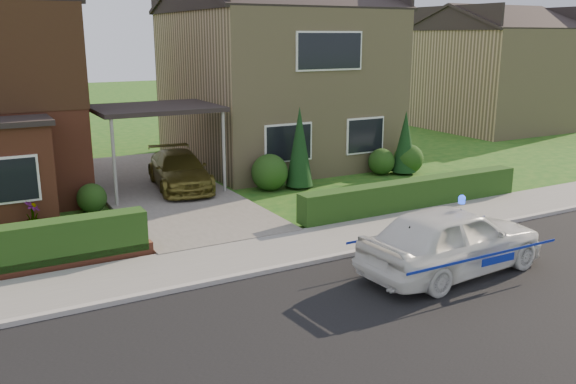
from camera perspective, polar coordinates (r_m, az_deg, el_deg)
ground at (r=10.76m, az=6.27°, el=-12.82°), size 120.00×120.00×0.00m
road at (r=10.76m, az=6.27°, el=-12.82°), size 60.00×6.00×0.02m
kerb at (r=13.11m, az=-1.45°, el=-7.28°), size 60.00×0.16×0.12m
sidewalk at (r=14.00m, az=-3.44°, el=-5.91°), size 60.00×2.00×0.10m
driveway at (r=20.18m, az=-11.93°, el=0.22°), size 3.80×12.00×0.12m
house_right at (r=24.60m, az=-1.29°, el=11.54°), size 7.50×8.06×7.25m
carport_link at (r=19.67m, az=-12.29°, el=7.54°), size 3.80×3.00×2.77m
hedge_right at (r=18.06m, az=11.62°, el=-1.64°), size 7.50×0.55×0.80m
shrub_left_mid at (r=17.66m, az=-22.83°, el=-0.64°), size 1.32×1.32×1.32m
shrub_left_near at (r=18.22m, az=-17.88°, el=-0.54°), size 0.84×0.84×0.84m
shrub_right_near at (r=19.77m, az=-1.73°, el=1.85°), size 1.20×1.20×1.20m
shrub_right_mid at (r=22.30m, az=8.73°, el=2.82°), size 0.96×0.96×0.96m
shrub_right_far at (r=22.68m, az=11.21°, el=3.06°), size 1.08×1.08×1.08m
conifer_a at (r=19.92m, az=1.08°, el=4.01°), size 0.90×0.90×2.60m
conifer_b at (r=22.45m, az=10.88°, el=4.42°), size 0.90×0.90×2.20m
neighbour_right at (r=35.01m, az=18.46°, el=9.95°), size 6.50×7.00×5.20m
police_car at (r=13.31m, az=15.12°, el=-4.35°), size 3.99×4.45×1.64m
driveway_car at (r=19.95m, az=-10.12°, el=2.03°), size 2.14×4.15×1.15m
potted_plant_c at (r=16.72m, az=-22.74°, el=-2.28°), size 0.58×0.58×0.85m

